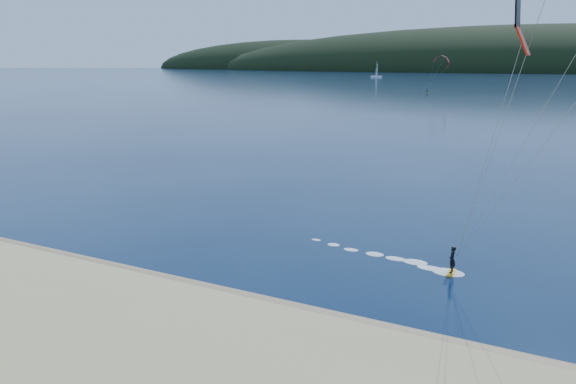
{
  "coord_description": "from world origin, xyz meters",
  "views": [
    {
      "loc": [
        18.83,
        -18.61,
        12.75
      ],
      "look_at": [
        4.04,
        10.0,
        5.0
      ],
      "focal_mm": 34.13,
      "sensor_mm": 36.0,
      "label": 1
    }
  ],
  "objects": [
    {
      "name": "sailboat",
      "position": [
        -120.9,
        402.95,
        0.91
      ],
      "size": [
        8.78,
        6.02,
        12.3
      ],
      "color": "white",
      "rests_on": "ground"
    },
    {
      "name": "ground",
      "position": [
        0.0,
        0.0,
        0.0
      ],
      "size": [
        1800.0,
        1800.0,
        0.0
      ],
      "primitive_type": "plane",
      "color": "#071936",
      "rests_on": "ground"
    },
    {
      "name": "wet_sand",
      "position": [
        0.0,
        4.5,
        0.05
      ],
      "size": [
        220.0,
        2.5,
        0.1
      ],
      "color": "#8B6F50",
      "rests_on": "ground"
    },
    {
      "name": "headland",
      "position": [
        0.63,
        745.28,
        0.0
      ],
      "size": [
        1200.0,
        310.0,
        140.0
      ],
      "color": "black",
      "rests_on": "ground"
    },
    {
      "name": "kitesurfer_far",
      "position": [
        -28.27,
        200.82,
        11.37
      ],
      "size": [
        9.89,
        6.74,
        14.24
      ],
      "color": "gold",
      "rests_on": "ground"
    }
  ]
}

